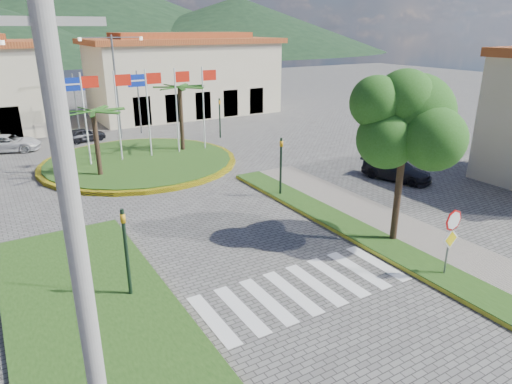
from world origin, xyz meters
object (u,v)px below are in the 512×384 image
utility_pole (83,292)px  car_side_right (396,170)px  car_dark_a (84,135)px  deciduous_tree (406,120)px  stop_sign (451,232)px  white_van (8,143)px  car_dark_b (142,114)px  roundabout_island (140,161)px

utility_pole → car_side_right: (19.50, 10.87, -3.90)m
car_side_right → utility_pole: bearing=-169.5°
utility_pole → car_dark_a: size_ratio=2.79×
deciduous_tree → car_dark_a: deciduous_tree is taller
utility_pole → car_dark_a: (5.72, 30.34, -3.95)m
utility_pole → car_side_right: utility_pole is taller
stop_sign → white_van: stop_sign is taller
deciduous_tree → car_dark_b: bearing=91.5°
utility_pole → white_van: (0.34, 30.00, -3.89)m
stop_sign → car_dark_b: (-0.19, 34.02, -1.12)m
stop_sign → car_side_right: bearing=51.4°
car_dark_b → white_van: bearing=134.5°
deciduous_tree → white_van: deciduous_tree is taller
roundabout_island → stop_sign: (4.90, -20.04, 1.62)m
car_dark_b → car_side_right: 26.15m
deciduous_tree → car_dark_b: 31.32m
utility_pole → car_dark_a: bearing=79.3°
deciduous_tree → car_side_right: (6.50, 5.87, -4.58)m
stop_sign → car_dark_a: 29.18m
car_dark_b → roundabout_island: bearing=179.2°
deciduous_tree → white_van: bearing=116.9°
deciduous_tree → utility_pole: utility_pole is taller
stop_sign → utility_pole: (-12.40, -1.96, 2.71)m
roundabout_island → car_side_right: 16.37m
stop_sign → car_dark_a: size_ratio=0.82×
roundabout_island → car_side_right: bearing=-42.9°
utility_pole → white_van: utility_pole is taller
roundabout_island → deciduous_tree: 18.55m
car_dark_a → white_van: bearing=80.8°
white_van → deciduous_tree: bearing=-135.0°
car_dark_b → car_side_right: car_dark_b is taller
utility_pole → car_dark_b: (12.21, 35.98, -3.83)m
stop_sign → utility_pole: 12.84m
utility_pole → car_dark_a: 31.13m
stop_sign → utility_pole: bearing=-171.0°
roundabout_island → white_van: size_ratio=2.91×
stop_sign → deciduous_tree: (0.60, 3.04, 3.38)m
car_dark_a → car_side_right: 23.86m
roundabout_island → deciduous_tree: bearing=-72.1°
car_dark_b → utility_pole: bearing=179.0°
roundabout_island → car_dark_b: (4.70, 13.98, 0.50)m
car_dark_b → car_side_right: size_ratio=0.99×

